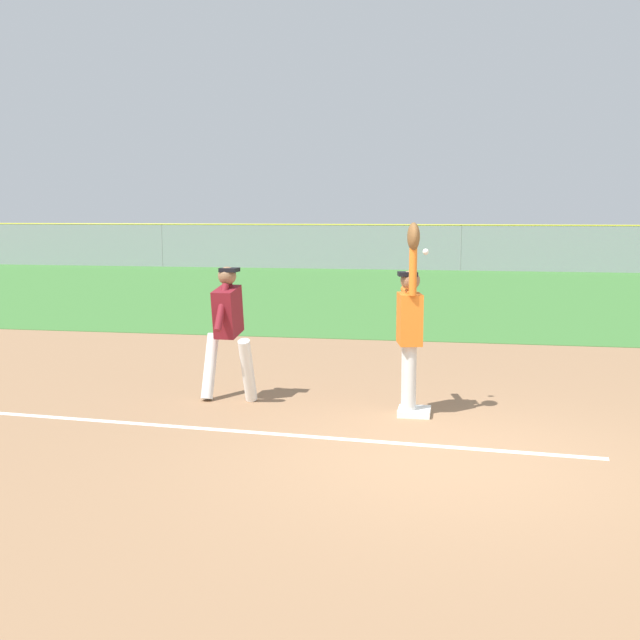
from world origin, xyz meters
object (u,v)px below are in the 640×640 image
object	(u,v)px
parked_car_blue	(466,249)
baseball	(426,252)
fielder	(410,322)
parked_car_white	(592,250)
runner	(228,324)
parked_car_green	(344,248)
first_base	(414,412)

from	to	relation	value
parked_car_blue	baseball	bearing A→B (deg)	-89.64
fielder	parked_car_white	distance (m)	28.56
parked_car_blue	runner	bearing A→B (deg)	-94.66
parked_car_green	first_base	bearing A→B (deg)	-75.51
runner	baseball	world-z (taller)	baseball
first_base	parked_car_blue	bearing A→B (deg)	88.81
first_base	fielder	world-z (taller)	fielder
fielder	parked_car_blue	xyz separation A→B (m)	(0.66, 28.23, -0.45)
runner	baseball	distance (m)	2.63
runner	parked_car_white	distance (m)	28.90
parked_car_green	baseball	bearing A→B (deg)	-75.22
first_base	baseball	distance (m)	1.91
first_base	parked_car_white	size ratio (longest dim) A/B	0.08
fielder	parked_car_blue	distance (m)	28.24
first_base	runner	size ratio (longest dim) A/B	0.22
parked_car_blue	parked_car_white	xyz separation A→B (m)	(5.61, -0.38, 0.00)
first_base	baseball	size ratio (longest dim) A/B	5.14
parked_car_blue	parked_car_white	distance (m)	5.63
first_base	parked_car_green	distance (m)	28.29
baseball	parked_car_blue	distance (m)	27.98
parked_car_green	parked_car_blue	bearing A→B (deg)	8.32
parked_car_green	parked_car_white	size ratio (longest dim) A/B	1.01
fielder	baseball	distance (m)	0.87
runner	parked_car_white	bearing A→B (deg)	74.98
fielder	runner	xyz separation A→B (m)	(-2.30, 0.26, -0.12)
first_base	fielder	size ratio (longest dim) A/B	0.17
baseball	parked_car_green	distance (m)	28.04
baseball	parked_car_white	bearing A→B (deg)	77.49
baseball	parked_car_blue	bearing A→B (deg)	88.97
first_base	parked_car_green	xyz separation A→B (m)	(-5.09, 27.83, 0.63)
first_base	baseball	bearing A→B (deg)	73.62
parked_car_blue	first_base	bearing A→B (deg)	-89.80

